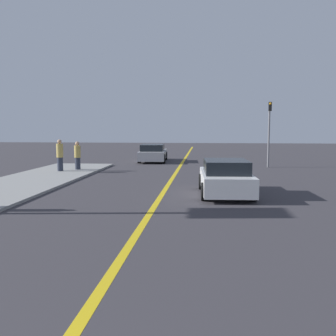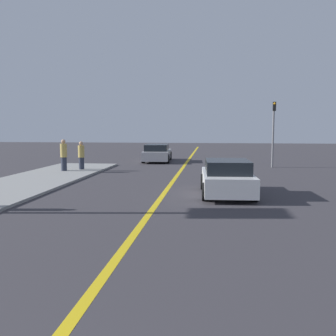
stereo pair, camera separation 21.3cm
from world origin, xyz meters
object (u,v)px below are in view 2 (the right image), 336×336
at_px(pedestrian_mid_group, 64,155).
at_px(pedestrian_far_standing, 81,155).
at_px(car_near_right_lane, 227,178).
at_px(traffic_light, 273,128).
at_px(car_ahead_center, 157,153).

distance_m(pedestrian_mid_group, pedestrian_far_standing, 1.08).
distance_m(car_near_right_lane, pedestrian_far_standing, 10.45).
xyz_separation_m(pedestrian_far_standing, traffic_light, (11.15, 3.19, 1.58)).
relative_size(car_near_right_lane, car_ahead_center, 0.84).
xyz_separation_m(pedestrian_mid_group, pedestrian_far_standing, (0.72, 0.80, -0.07)).
xyz_separation_m(car_ahead_center, traffic_light, (7.73, -3.30, 1.86)).
height_order(car_ahead_center, pedestrian_mid_group, pedestrian_mid_group).
bearing_deg(pedestrian_mid_group, car_near_right_lane, -34.37).
bearing_deg(pedestrian_far_standing, car_near_right_lane, -40.22).
bearing_deg(traffic_light, pedestrian_mid_group, -161.44).
relative_size(pedestrian_mid_group, traffic_light, 0.43).
bearing_deg(pedestrian_mid_group, traffic_light, 18.56).
height_order(pedestrian_far_standing, traffic_light, traffic_light).
xyz_separation_m(car_near_right_lane, pedestrian_mid_group, (-8.69, 5.95, 0.34)).
height_order(car_near_right_lane, car_ahead_center, car_near_right_lane).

